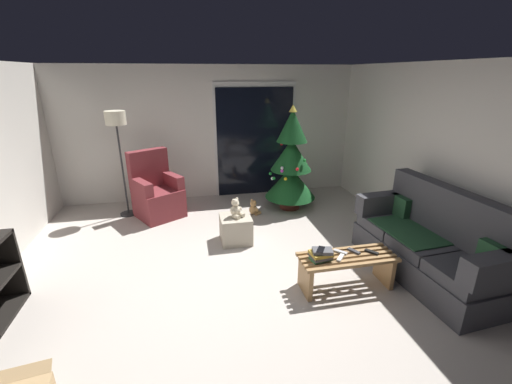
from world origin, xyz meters
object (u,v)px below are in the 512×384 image
Objects in this scene: coffee_table at (346,266)px; teddy_bear_cream at (236,209)px; christmas_tree at (291,164)px; ottoman at (236,229)px; couch at (430,245)px; remote_white at (340,258)px; remote_graphite at (354,251)px; teddy_bear_honey_by_tree at (254,208)px; cell_phone at (321,249)px; book_stack at (321,254)px; remote_silver at (340,252)px; remote_black at (372,252)px; armchair at (157,194)px; floor_lamp at (117,128)px.

teddy_bear_cream is (-1.06, 1.36, 0.24)m from coffee_table.
christmas_tree is 1.70m from ottoman.
couch is 1.21m from remote_white.
teddy_bear_honey_by_tree is at bearing -99.14° from remote_graphite.
cell_phone is (-0.34, -0.03, 0.27)m from coffee_table.
couch is 7.73× the size of book_stack.
book_stack reaches higher than remote_white.
remote_white is 1.70m from teddy_bear_cream.
teddy_bear_cream reaches higher than remote_silver.
christmas_tree is (0.21, 2.48, 0.40)m from remote_white.
cell_phone is (-0.23, 0.01, 0.12)m from remote_white.
book_stack is 0.08m from cell_phone.
remote_silver is 0.36m from remote_black.
couch is 1.81× the size of coffee_table.
armchair is at bearing 171.08° from remote_white.
teddy_bear_honey_by_tree is at bearing -106.09° from remote_black.
floor_lamp reaches higher than remote_silver.
remote_silver is 1.08× the size of cell_phone.
teddy_bear_cream is 1.00× the size of teddy_bear_honey_by_tree.
coffee_table is 2.34m from teddy_bear_honey_by_tree.
remote_graphite is at bearing -48.01° from ottoman.
remote_silver and remote_black have the same top height.
book_stack is 3.23m from armchair.
book_stack reaches higher than teddy_bear_honey_by_tree.
remote_silver is 1.00× the size of remote_graphite.
remote_silver is at bearing -44.47° from floor_lamp.
cell_phone is at bearing -24.69° from remote_silver.
teddy_bear_cream is at bearing 127.97° from coffee_table.
remote_silver is 0.16m from remote_graphite.
remote_white is at bearing -94.75° from christmas_tree.
remote_graphite and remote_white have the same top height.
teddy_bear_cream is at bearing -136.99° from christmas_tree.
armchair reaches higher than ottoman.
christmas_tree is (0.15, 2.36, 0.40)m from remote_silver.
christmas_tree is at bearing -6.03° from floor_lamp.
remote_graphite is 0.61× the size of book_stack.
book_stack is 0.14× the size of floor_lamp.
floor_lamp reaches higher than teddy_bear_cream.
teddy_bear_cream is at bearing 118.16° from book_stack.
book_stack is at bearing -53.59° from armchair.
couch is at bearing -67.45° from christmas_tree.
remote_white and remote_black have the same top height.
christmas_tree reaches higher than remote_silver.
cell_phone reaches higher than ottoman.
remote_white is at bearing -159.23° from coffee_table.
teddy_bear_honey_by_tree is at bearing 62.98° from ottoman.
christmas_tree reaches higher than floor_lamp.
teddy_bear_cream is at bearing -96.26° from remote_silver.
christmas_tree reaches higher than remote_white.
floor_lamp is 2.61m from teddy_bear_honey_by_tree.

